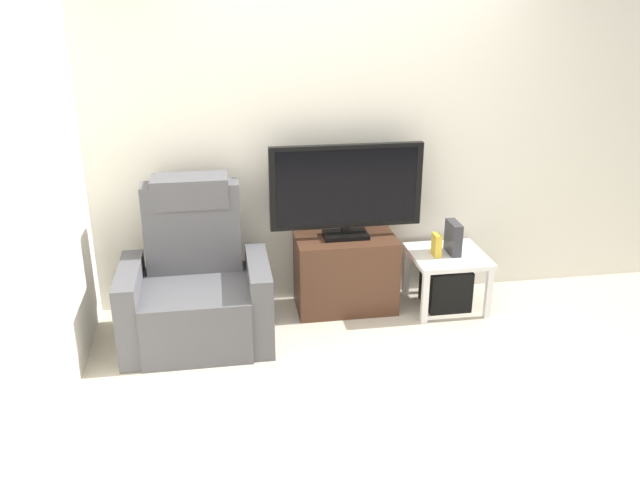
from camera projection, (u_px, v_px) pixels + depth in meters
ground_plane at (379, 368)px, 4.19m from camera, size 6.40×6.40×0.00m
wall_back at (347, 129)px, 4.76m from camera, size 6.40×0.06×2.60m
wall_side at (36, 185)px, 3.44m from camera, size 0.06×4.48×2.60m
tv_stand at (346, 273)px, 4.88m from camera, size 0.73×0.41×0.56m
television at (346, 189)px, 4.66m from camera, size 1.09×0.20×0.68m
recliner_armchair at (196, 287)px, 4.44m from camera, size 0.98×0.78×1.08m
side_table at (447, 262)px, 4.88m from camera, size 0.54×0.54×0.42m
subwoofer_box at (446, 286)px, 4.96m from camera, size 0.31×0.31×0.31m
book_upright at (437, 245)px, 4.80m from camera, size 0.05×0.11×0.17m
game_console at (453, 238)px, 4.83m from camera, size 0.07×0.20×0.24m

